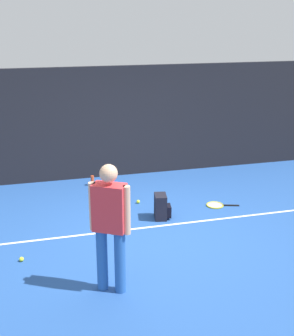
% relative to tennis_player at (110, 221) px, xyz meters
% --- Properties ---
extents(ground_plane, '(12.00, 12.00, 0.00)m').
position_rel_tennis_player_xyz_m(ground_plane, '(0.94, 1.38, -0.97)').
color(ground_plane, '#234C93').
extents(back_fence, '(10.00, 0.10, 2.39)m').
position_rel_tennis_player_xyz_m(back_fence, '(0.94, 4.38, 0.23)').
color(back_fence, black).
rests_on(back_fence, ground).
extents(court_line, '(9.00, 0.05, 0.00)m').
position_rel_tennis_player_xyz_m(court_line, '(0.94, 1.63, -0.96)').
color(court_line, white).
rests_on(court_line, ground).
extents(tennis_player, '(0.47, 0.39, 1.70)m').
position_rel_tennis_player_xyz_m(tennis_player, '(0.00, 0.00, 0.00)').
color(tennis_player, '#2659A5').
rests_on(tennis_player, ground).
extents(tennis_racket, '(0.64, 0.41, 0.03)m').
position_rel_tennis_player_xyz_m(tennis_racket, '(2.39, 2.19, -0.95)').
color(tennis_racket, black).
rests_on(tennis_racket, ground).
extents(backpack, '(0.32, 0.33, 0.44)m').
position_rel_tennis_player_xyz_m(backpack, '(1.24, 1.93, -0.76)').
color(backpack, black).
rests_on(backpack, ground).
extents(tennis_ball_near_player, '(0.07, 0.07, 0.07)m').
position_rel_tennis_player_xyz_m(tennis_ball_near_player, '(-1.13, 1.03, -0.93)').
color(tennis_ball_near_player, '#CCE033').
rests_on(tennis_ball_near_player, ground).
extents(tennis_ball_by_fence, '(0.07, 0.07, 0.07)m').
position_rel_tennis_player_xyz_m(tennis_ball_by_fence, '(1.00, 2.68, -0.93)').
color(tennis_ball_by_fence, '#CCE033').
rests_on(tennis_ball_by_fence, ground).
extents(tennis_ball_mid_court, '(0.07, 0.07, 0.07)m').
position_rel_tennis_player_xyz_m(tennis_ball_mid_court, '(0.33, 1.53, -0.93)').
color(tennis_ball_mid_court, '#CCE033').
rests_on(tennis_ball_mid_court, ground).
extents(water_bottle, '(0.07, 0.07, 0.21)m').
position_rel_tennis_player_xyz_m(water_bottle, '(0.31, 3.84, -0.86)').
color(water_bottle, '#D84C26').
rests_on(water_bottle, ground).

